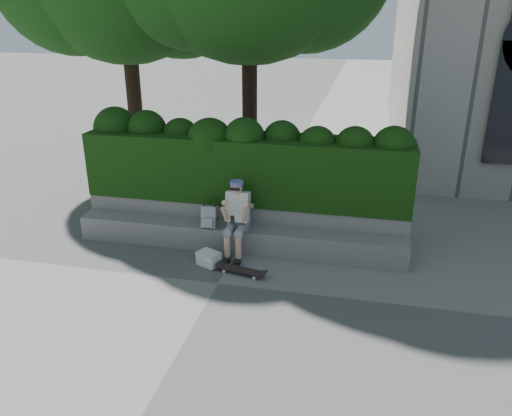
% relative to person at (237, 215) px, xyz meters
% --- Properties ---
extents(ground, '(80.00, 80.00, 0.00)m').
position_rel_person_xyz_m(ground, '(-0.04, -1.07, -0.75)').
color(ground, slate).
rests_on(ground, ground).
extents(bench_ledge, '(6.00, 0.45, 0.45)m').
position_rel_person_xyz_m(bench_ledge, '(-0.04, 0.18, -0.53)').
color(bench_ledge, gray).
rests_on(bench_ledge, ground).
extents(planter_wall, '(6.00, 0.50, 0.75)m').
position_rel_person_xyz_m(planter_wall, '(-0.04, 0.66, -0.38)').
color(planter_wall, gray).
rests_on(planter_wall, ground).
extents(hedge, '(6.00, 1.00, 1.20)m').
position_rel_person_xyz_m(hedge, '(-0.04, 0.88, 0.60)').
color(hedge, black).
rests_on(hedge, planter_wall).
extents(person, '(0.40, 0.76, 1.38)m').
position_rel_person_xyz_m(person, '(0.00, 0.00, 0.00)').
color(person, gray).
rests_on(person, ground).
extents(skateboard, '(0.81, 0.35, 0.08)m').
position_rel_person_xyz_m(skateboard, '(0.24, -0.68, -0.68)').
color(skateboard, black).
rests_on(skateboard, ground).
extents(backpack_plaid, '(0.27, 0.16, 0.39)m').
position_rel_person_xyz_m(backpack_plaid, '(-0.54, 0.08, -0.11)').
color(backpack_plaid, silver).
rests_on(backpack_plaid, bench_ledge).
extents(backpack_ground, '(0.45, 0.39, 0.24)m').
position_rel_person_xyz_m(backpack_ground, '(-0.38, -0.49, -0.63)').
color(backpack_ground, silver).
rests_on(backpack_ground, ground).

